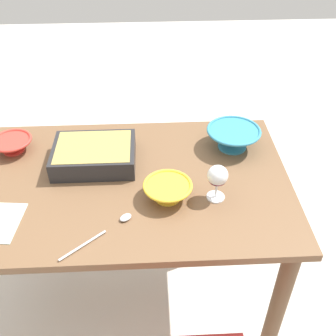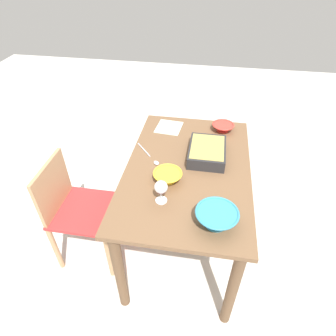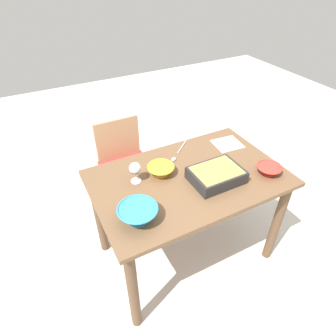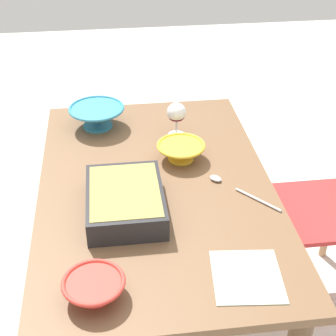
{
  "view_description": "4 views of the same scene",
  "coord_description": "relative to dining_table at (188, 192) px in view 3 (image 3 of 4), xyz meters",
  "views": [
    {
      "loc": [
        0.1,
        -1.17,
        1.77
      ],
      "look_at": [
        0.16,
        0.02,
        0.81
      ],
      "focal_mm": 43.12,
      "sensor_mm": 36.0,
      "label": 1
    },
    {
      "loc": [
        1.42,
        0.11,
        1.94
      ],
      "look_at": [
        0.06,
        -0.12,
        0.8
      ],
      "focal_mm": 30.68,
      "sensor_mm": 36.0,
      "label": 2
    },
    {
      "loc": [
        0.79,
        1.22,
        1.95
      ],
      "look_at": [
        0.09,
        -0.12,
        0.8
      ],
      "focal_mm": 30.8,
      "sensor_mm": 36.0,
      "label": 3
    },
    {
      "loc": [
        -1.41,
        0.14,
        1.79
      ],
      "look_at": [
        0.06,
        -0.05,
        0.8
      ],
      "focal_mm": 54.45,
      "sensor_mm": 36.0,
      "label": 4
    }
  ],
  "objects": [
    {
      "name": "wine_glass",
      "position": [
        0.32,
        -0.12,
        0.23
      ],
      "size": [
        0.07,
        0.07,
        0.14
      ],
      "color": "white",
      "rests_on": "dining_table"
    },
    {
      "name": "napkin",
      "position": [
        -0.46,
        -0.2,
        0.13
      ],
      "size": [
        0.22,
        0.2,
        0.0
      ],
      "primitive_type": "cube",
      "rotation": [
        0.0,
        0.0,
        -0.1
      ],
      "color": "#B2CCB7",
      "rests_on": "dining_table"
    },
    {
      "name": "dining_table",
      "position": [
        0.0,
        0.0,
        0.0
      ],
      "size": [
        1.24,
        0.79,
        0.78
      ],
      "color": "brown",
      "rests_on": "ground_plane"
    },
    {
      "name": "small_bowl",
      "position": [
        0.15,
        -0.11,
        0.17
      ],
      "size": [
        0.18,
        0.18,
        0.06
      ],
      "color": "yellow",
      "rests_on": "dining_table"
    },
    {
      "name": "mixing_bowl",
      "position": [
        0.44,
        0.19,
        0.18
      ],
      "size": [
        0.22,
        0.22,
        0.09
      ],
      "color": "teal",
      "rests_on": "dining_table"
    },
    {
      "name": "chair",
      "position": [
        0.19,
        -0.75,
        -0.18
      ],
      "size": [
        0.41,
        0.43,
        0.82
      ],
      "color": "#B22D2D",
      "rests_on": "ground_plane"
    },
    {
      "name": "serving_bowl",
      "position": [
        -0.48,
        0.21,
        0.17
      ],
      "size": [
        0.16,
        0.16,
        0.06
      ],
      "color": "red",
      "rests_on": "dining_table"
    },
    {
      "name": "casserole_dish",
      "position": [
        -0.13,
        0.11,
        0.18
      ],
      "size": [
        0.32,
        0.24,
        0.08
      ],
      "color": "#262628",
      "rests_on": "dining_table"
    },
    {
      "name": "ground_plane",
      "position": [
        0.0,
        0.0,
        -0.64
      ],
      "size": [
        8.0,
        8.0,
        0.0
      ],
      "primitive_type": "plane",
      "color": "beige"
    },
    {
      "name": "serving_spoon",
      "position": [
        -0.05,
        -0.25,
        0.14
      ],
      "size": [
        0.23,
        0.2,
        0.01
      ],
      "color": "silver",
      "rests_on": "dining_table"
    }
  ]
}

